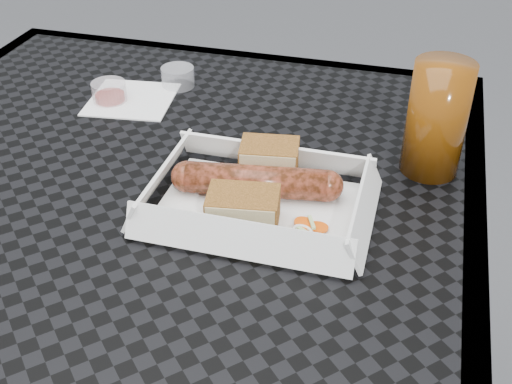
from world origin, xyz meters
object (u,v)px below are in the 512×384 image
food_tray (258,207)px  bratwurst (256,181)px  patio_table (151,224)px  drink_glass (437,119)px

food_tray → bratwurst: bratwurst is taller
food_tray → bratwurst: size_ratio=1.12×
patio_table → drink_glass: bearing=17.8°
patio_table → drink_glass: 0.38m
food_tray → drink_glass: (0.18, 0.14, 0.07)m
food_tray → drink_glass: bearing=37.1°
food_tray → drink_glass: size_ratio=1.57×
patio_table → drink_glass: (0.33, 0.11, 0.15)m
food_tray → bratwurst: bearing=111.2°
patio_table → bratwurst: bearing=-3.3°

